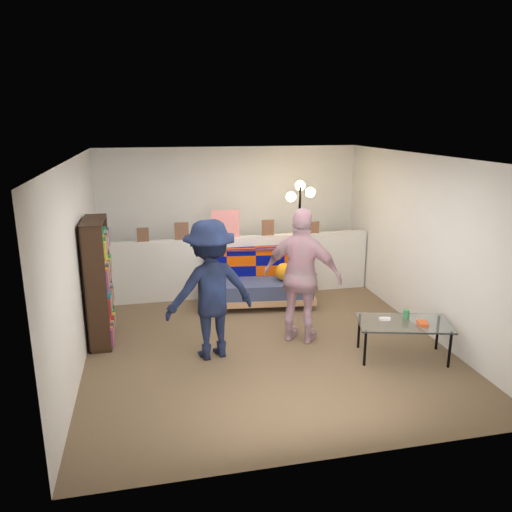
{
  "coord_description": "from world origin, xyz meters",
  "views": [
    {
      "loc": [
        -1.39,
        -5.97,
        2.84
      ],
      "look_at": [
        0.0,
        0.4,
        1.05
      ],
      "focal_mm": 35.0,
      "sensor_mm": 36.0,
      "label": 1
    }
  ],
  "objects_px": {
    "bookshelf": "(98,286)",
    "coffee_table": "(404,325)",
    "person_left": "(210,290)",
    "person_right": "(302,277)",
    "futon_sofa": "(258,282)",
    "floor_lamp": "(300,217)"
  },
  "relations": [
    {
      "from": "coffee_table",
      "to": "person_left",
      "type": "relative_size",
      "value": 0.71
    },
    {
      "from": "floor_lamp",
      "to": "person_left",
      "type": "distance_m",
      "value": 2.41
    },
    {
      "from": "bookshelf",
      "to": "coffee_table",
      "type": "relative_size",
      "value": 1.34
    },
    {
      "from": "futon_sofa",
      "to": "bookshelf",
      "type": "relative_size",
      "value": 1.12
    },
    {
      "from": "coffee_table",
      "to": "futon_sofa",
      "type": "bearing_deg",
      "value": 121.16
    },
    {
      "from": "bookshelf",
      "to": "coffee_table",
      "type": "xyz_separation_m",
      "value": [
        3.66,
        -1.3,
        -0.33
      ]
    },
    {
      "from": "person_left",
      "to": "futon_sofa",
      "type": "bearing_deg",
      "value": -132.72
    },
    {
      "from": "futon_sofa",
      "to": "coffee_table",
      "type": "xyz_separation_m",
      "value": [
        1.34,
        -2.21,
        0.08
      ]
    },
    {
      "from": "futon_sofa",
      "to": "floor_lamp",
      "type": "bearing_deg",
      "value": 3.83
    },
    {
      "from": "bookshelf",
      "to": "person_left",
      "type": "bearing_deg",
      "value": -28.56
    },
    {
      "from": "coffee_table",
      "to": "person_right",
      "type": "relative_size",
      "value": 0.69
    },
    {
      "from": "futon_sofa",
      "to": "person_left",
      "type": "height_order",
      "value": "person_left"
    },
    {
      "from": "person_right",
      "to": "person_left",
      "type": "bearing_deg",
      "value": 41.57
    },
    {
      "from": "person_right",
      "to": "floor_lamp",
      "type": "bearing_deg",
      "value": -72.42
    },
    {
      "from": "bookshelf",
      "to": "person_right",
      "type": "xyz_separation_m",
      "value": [
        2.57,
        -0.57,
        0.13
      ]
    },
    {
      "from": "bookshelf",
      "to": "coffee_table",
      "type": "height_order",
      "value": "bookshelf"
    },
    {
      "from": "coffee_table",
      "to": "person_right",
      "type": "xyz_separation_m",
      "value": [
        -1.08,
        0.73,
        0.46
      ]
    },
    {
      "from": "futon_sofa",
      "to": "person_right",
      "type": "xyz_separation_m",
      "value": [
        0.25,
        -1.47,
        0.54
      ]
    },
    {
      "from": "floor_lamp",
      "to": "person_right",
      "type": "relative_size",
      "value": 1.08
    },
    {
      "from": "person_left",
      "to": "person_right",
      "type": "bearing_deg",
      "value": 175.65
    },
    {
      "from": "futon_sofa",
      "to": "coffee_table",
      "type": "relative_size",
      "value": 1.5
    },
    {
      "from": "coffee_table",
      "to": "floor_lamp",
      "type": "xyz_separation_m",
      "value": [
        -0.66,
        2.26,
        0.93
      ]
    }
  ]
}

